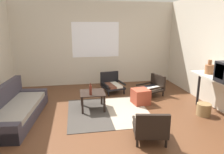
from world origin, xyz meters
TOP-DOWN VIEW (x-y plane):
  - ground_plane at (0.00, 0.00)m, footprint 7.80×7.80m
  - far_wall_with_window at (0.00, 3.06)m, footprint 5.60×0.13m
  - area_rug at (0.02, 0.57)m, footprint 1.85×1.80m
  - couch at (-2.00, 0.53)m, footprint 1.00×2.16m
  - coffee_table at (-0.33, 0.81)m, footprint 0.58×0.59m
  - armchair_by_window at (0.36, 2.04)m, footprint 0.69×0.74m
  - armchair_striped_foreground at (0.53, -0.80)m, footprint 0.66×0.70m
  - armchair_corner at (1.46, 1.54)m, footprint 0.78×0.74m
  - ottoman_orange at (0.91, 0.94)m, footprint 0.46×0.46m
  - console_shelf at (2.30, -0.17)m, footprint 0.48×1.71m
  - clay_vase at (2.30, 0.30)m, footprint 0.19×0.19m
  - glass_bottle at (-0.38, 0.64)m, footprint 0.06×0.06m
  - wicker_basket at (2.09, 0.02)m, footprint 0.31×0.31m

SIDE VIEW (x-z plane):
  - ground_plane at x=0.00m, z-range 0.00..0.00m
  - area_rug at x=0.02m, z-range 0.00..0.01m
  - wicker_basket at x=2.09m, z-range 0.00..0.27m
  - ottoman_orange at x=0.91m, z-range 0.00..0.38m
  - couch at x=-2.00m, z-range -0.14..0.58m
  - armchair_corner at x=1.46m, z-range -0.03..0.53m
  - armchair_by_window at x=0.36m, z-range -0.03..0.54m
  - armchair_striped_foreground at x=0.53m, z-range -0.03..0.55m
  - coffee_table at x=-0.33m, z-range 0.13..0.55m
  - glass_bottle at x=-0.38m, z-range 0.40..0.67m
  - console_shelf at x=2.30m, z-range 0.35..1.23m
  - clay_vase at x=2.30m, z-range 0.84..1.16m
  - far_wall_with_window at x=0.00m, z-range 0.00..2.70m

